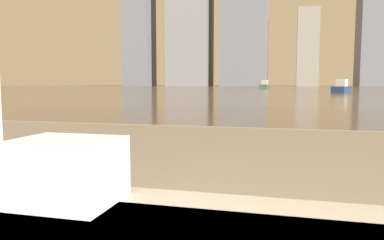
# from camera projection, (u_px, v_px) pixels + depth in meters

# --- Properties ---
(towel_stack) EXTENTS (0.25, 0.21, 0.16)m
(towel_stack) POSITION_uv_depth(u_px,v_px,m) (66.00, 171.00, 0.94)
(towel_stack) COLOR white
(towel_stack) RESTS_ON bathtub
(harbor_water) EXTENTS (180.00, 110.00, 0.01)m
(harbor_water) POSITION_uv_depth(u_px,v_px,m) (286.00, 89.00, 59.80)
(harbor_water) COLOR gray
(harbor_water) RESTS_ON ground_plane
(harbor_boat_2) EXTENTS (1.62, 3.72, 1.35)m
(harbor_boat_2) POSITION_uv_depth(u_px,v_px,m) (265.00, 85.00, 61.19)
(harbor_boat_2) COLOR #335647
(harbor_boat_2) RESTS_ON harbor_water
(harbor_boat_4) EXTENTS (2.08, 3.31, 1.18)m
(harbor_boat_4) POSITION_uv_depth(u_px,v_px,m) (342.00, 88.00, 32.83)
(harbor_boat_4) COLOR navy
(harbor_boat_4) RESTS_ON harbor_water
(skyline_tower_3) EXTENTS (6.25, 6.30, 22.91)m
(skyline_tower_3) POSITION_uv_depth(u_px,v_px,m) (308.00, 48.00, 111.23)
(skyline_tower_3) COLOR gray
(skyline_tower_3) RESTS_ON ground_plane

